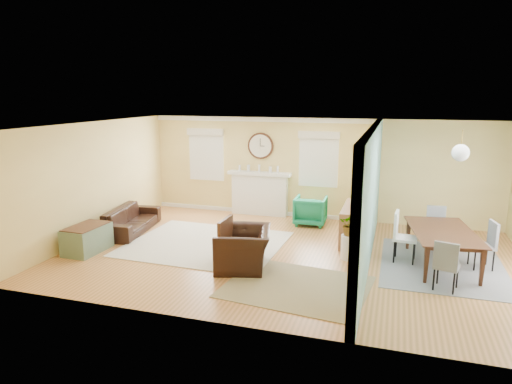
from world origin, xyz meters
TOP-DOWN VIEW (x-y plane):
  - floor at (0.00, 0.00)m, footprint 9.00×9.00m
  - wall_back at (0.00, 3.00)m, footprint 9.00×0.02m
  - wall_front at (0.00, -3.00)m, footprint 9.00×0.02m
  - wall_left at (-4.50, 0.00)m, footprint 0.02×6.00m
  - ceiling at (0.00, 0.00)m, footprint 9.00×6.00m
  - partition at (1.51, 0.28)m, footprint 0.17×6.00m
  - fireplace at (-1.50, 2.88)m, footprint 1.70×0.30m
  - wall_clock at (-1.50, 2.97)m, footprint 0.70×0.07m
  - window_left at (-3.05, 2.95)m, footprint 1.05×0.13m
  - window_right at (0.05, 2.95)m, footprint 1.05×0.13m
  - pendant at (3.00, 0.00)m, footprint 0.30×0.30m
  - rug_cream at (-1.90, 0.15)m, footprint 3.31×2.89m
  - rug_jute at (0.47, -1.46)m, footprint 2.53×2.16m
  - rug_grey at (2.90, 0.30)m, footprint 2.22×2.77m
  - sofa at (-3.96, 0.50)m, footprint 1.04×2.05m
  - eames_chair at (-0.69, -0.88)m, footprint 1.25×1.36m
  - green_chair at (-0.01, 2.34)m, footprint 0.78×0.80m
  - trunk at (-4.04, -1.01)m, footprint 0.62×0.98m
  - credenza at (1.16, 1.30)m, footprint 0.52×1.52m
  - tv at (1.14, 1.30)m, footprint 0.23×1.18m
  - garden_stool at (1.17, 0.16)m, footprint 0.33×0.33m
  - potted_plant at (1.17, 0.16)m, footprint 0.41×0.36m
  - dining_table at (2.90, 0.30)m, footprint 1.39×2.12m
  - dining_chair_n at (2.84, 1.41)m, footprint 0.41×0.41m
  - dining_chair_s at (2.85, -0.82)m, footprint 0.47×0.47m
  - dining_chair_w at (2.21, 0.34)m, footprint 0.47×0.47m
  - dining_chair_e at (3.57, 0.39)m, footprint 0.47×0.47m

SIDE VIEW (x-z plane):
  - floor at x=0.00m, z-range 0.00..0.00m
  - rug_grey at x=2.90m, z-range 0.00..0.01m
  - rug_jute at x=0.47m, z-range 0.00..0.01m
  - rug_cream at x=-1.90m, z-range 0.00..0.02m
  - garden_stool at x=1.17m, z-range 0.00..0.49m
  - trunk at x=-4.04m, z-range 0.00..0.56m
  - sofa at x=-3.96m, z-range 0.00..0.57m
  - dining_table at x=2.90m, z-range 0.00..0.70m
  - green_chair at x=-0.01m, z-range 0.00..0.71m
  - eames_chair at x=-0.69m, z-range 0.00..0.74m
  - credenza at x=1.16m, z-range 0.00..0.80m
  - dining_chair_s at x=2.85m, z-range 0.07..0.94m
  - dining_chair_n at x=2.84m, z-range 0.07..0.94m
  - dining_chair_e at x=3.57m, z-range 0.08..0.99m
  - dining_chair_w at x=2.21m, z-range 0.09..1.07m
  - fireplace at x=-1.50m, z-range 0.01..1.18m
  - potted_plant at x=1.17m, z-range 0.49..0.93m
  - tv at x=1.14m, z-range 0.80..1.48m
  - wall_back at x=0.00m, z-range 0.00..2.60m
  - wall_front at x=0.00m, z-range 0.00..2.60m
  - wall_left at x=-4.50m, z-range 0.00..2.60m
  - partition at x=1.51m, z-range 0.06..2.66m
  - window_left at x=-3.05m, z-range 0.95..2.37m
  - window_right at x=0.05m, z-range 0.95..2.37m
  - wall_clock at x=-1.50m, z-range 1.50..2.20m
  - pendant at x=3.00m, z-range 1.93..2.48m
  - ceiling at x=0.00m, z-range 2.59..2.61m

